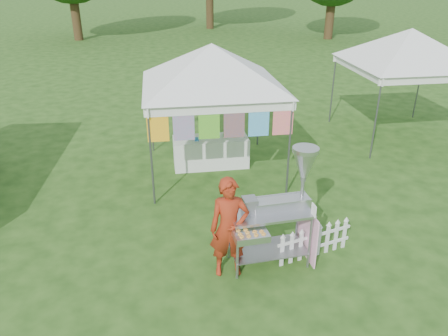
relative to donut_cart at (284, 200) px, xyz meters
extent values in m
plane|color=#1F4112|center=(-0.65, 0.20, -1.19)|extent=(120.00, 120.00, 0.00)
cylinder|color=#59595E|center=(-2.07, 2.28, -0.14)|extent=(0.04, 0.04, 2.10)
cylinder|color=#59595E|center=(0.77, 2.28, -0.14)|extent=(0.04, 0.04, 2.10)
cylinder|color=#59595E|center=(-2.07, 5.12, -0.14)|extent=(0.04, 0.04, 2.10)
cylinder|color=#59595E|center=(0.77, 5.12, -0.14)|extent=(0.04, 0.04, 2.10)
cube|color=white|center=(-0.65, 2.28, 0.81)|extent=(3.00, 0.03, 0.22)
cube|color=white|center=(-0.65, 5.12, 0.81)|extent=(3.00, 0.03, 0.22)
pyramid|color=white|center=(-0.65, 3.70, 1.81)|extent=(4.24, 4.24, 0.90)
cylinder|color=#59595E|center=(-0.65, 2.28, 0.89)|extent=(3.00, 0.03, 0.03)
cube|color=orange|center=(-1.90, 2.28, 0.54)|extent=(0.42, 0.01, 0.70)
cube|color=#2FAFB1|center=(-1.40, 2.28, 0.54)|extent=(0.42, 0.01, 0.70)
cube|color=#178F26|center=(-0.90, 2.28, 0.54)|extent=(0.42, 0.01, 0.70)
cube|color=#DB570B|center=(-0.40, 2.28, 0.54)|extent=(0.42, 0.01, 0.70)
cube|color=blue|center=(0.10, 2.28, 0.54)|extent=(0.42, 0.01, 0.70)
cube|color=#DB1BAA|center=(0.60, 2.28, 0.54)|extent=(0.42, 0.01, 0.70)
cylinder|color=#59595E|center=(3.43, 3.78, -0.14)|extent=(0.04, 0.04, 2.10)
cylinder|color=#59595E|center=(3.43, 6.62, -0.14)|extent=(0.04, 0.04, 2.10)
cylinder|color=#59595E|center=(6.27, 6.62, -0.14)|extent=(0.04, 0.04, 2.10)
cube|color=white|center=(4.85, 3.78, 0.81)|extent=(3.00, 0.03, 0.22)
cube|color=white|center=(4.85, 6.62, 0.81)|extent=(3.00, 0.03, 0.22)
pyramid|color=white|center=(4.85, 5.20, 1.81)|extent=(4.24, 4.24, 0.90)
cylinder|color=#59595E|center=(4.85, 3.78, 0.89)|extent=(3.00, 0.03, 0.03)
cylinder|color=#392914|center=(-6.65, 24.20, 0.79)|extent=(0.56, 0.56, 3.96)
cylinder|color=#392914|center=(9.35, 22.20, 0.57)|extent=(0.56, 0.56, 3.52)
cylinder|color=gray|center=(-0.79, -0.33, -0.70)|extent=(0.05, 0.05, 0.98)
cylinder|color=gray|center=(0.41, -0.24, -0.70)|extent=(0.05, 0.05, 0.98)
cylinder|color=gray|center=(-0.84, 0.22, -0.70)|extent=(0.05, 0.05, 0.98)
cylinder|color=gray|center=(0.37, 0.32, -0.70)|extent=(0.05, 0.05, 0.98)
cube|color=gray|center=(-0.21, -0.01, -0.91)|extent=(1.29, 0.72, 0.02)
cube|color=#B7B7BC|center=(-0.21, -0.01, -0.21)|extent=(1.35, 0.75, 0.04)
cube|color=#B7B7BC|center=(-0.02, 0.06, -0.10)|extent=(0.94, 0.34, 0.16)
cube|color=gray|center=(-0.54, 0.02, -0.06)|extent=(0.24, 0.26, 0.24)
cylinder|color=gray|center=(0.33, 0.09, 0.28)|extent=(0.06, 0.06, 0.98)
cone|color=#B7B7BC|center=(0.33, 0.09, 0.56)|extent=(0.42, 0.42, 0.44)
cylinder|color=#B7B7BC|center=(0.33, 0.09, 0.80)|extent=(0.44, 0.44, 0.07)
cube|color=#B7B7BC|center=(-0.61, -0.45, -0.31)|extent=(0.55, 0.37, 0.11)
cube|color=#F2A3C8|center=(0.45, 0.04, -0.70)|extent=(0.09, 0.82, 0.88)
cube|color=white|center=(0.41, -0.26, -0.07)|extent=(0.03, 0.15, 0.20)
imported|color=maroon|center=(-0.89, -0.16, -0.34)|extent=(0.64, 0.44, 1.69)
cube|color=white|center=(-0.01, -0.13, -0.91)|extent=(0.07, 0.04, 0.56)
cube|color=white|center=(0.16, -0.09, -0.91)|extent=(0.07, 0.04, 0.56)
cube|color=white|center=(0.34, -0.04, -0.91)|extent=(0.07, 0.04, 0.56)
cube|color=white|center=(0.51, 0.01, -0.91)|extent=(0.07, 0.04, 0.56)
cube|color=white|center=(0.68, 0.05, -0.91)|extent=(0.07, 0.04, 0.56)
cube|color=white|center=(0.86, 0.10, -0.91)|extent=(0.07, 0.04, 0.56)
cube|color=white|center=(1.03, 0.15, -0.91)|extent=(0.07, 0.04, 0.56)
cube|color=white|center=(1.20, 0.20, -0.91)|extent=(0.07, 0.04, 0.56)
cube|color=white|center=(0.60, 0.03, -1.01)|extent=(1.40, 0.40, 0.05)
cube|color=white|center=(0.60, 0.03, -0.77)|extent=(1.40, 0.40, 0.05)
cube|color=white|center=(-0.67, 3.96, -0.82)|extent=(1.80, 0.70, 0.73)
camera|label=1|loc=(-1.85, -5.78, 3.40)|focal=35.00mm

